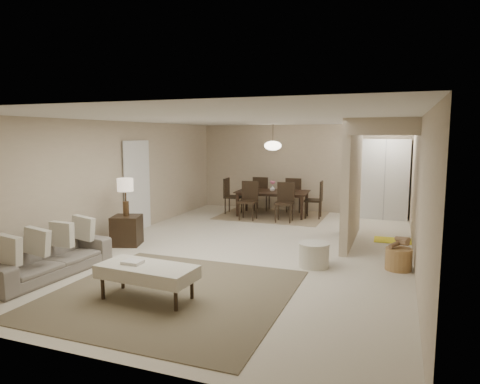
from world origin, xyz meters
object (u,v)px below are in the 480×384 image
at_px(round_pouf, 314,255).
at_px(dining_table, 272,204).
at_px(pantry_cabinet, 385,179).
at_px(wicker_basket, 399,259).
at_px(ottoman_bench, 147,272).
at_px(sofa, 46,257).
at_px(side_table, 127,230).

distance_m(round_pouf, dining_table, 4.59).
distance_m(pantry_cabinet, wicker_basket, 4.68).
distance_m(ottoman_bench, dining_table, 6.40).
height_order(sofa, side_table, sofa).
relative_size(side_table, round_pouf, 1.14).
bearing_deg(dining_table, wicker_basket, -53.04).
height_order(pantry_cabinet, ottoman_bench, pantry_cabinet).
xyz_separation_m(ottoman_bench, side_table, (-1.99, 2.36, -0.09)).
bearing_deg(side_table, pantry_cabinet, 45.20).
height_order(pantry_cabinet, sofa, pantry_cabinet).
xyz_separation_m(sofa, round_pouf, (3.86, 1.94, -0.10)).
relative_size(ottoman_bench, dining_table, 0.71).
height_order(ottoman_bench, wicker_basket, ottoman_bench).
xyz_separation_m(side_table, dining_table, (1.87, 4.04, 0.04)).
xyz_separation_m(wicker_basket, dining_table, (-3.28, 3.84, 0.16)).
distance_m(sofa, round_pouf, 4.32).
relative_size(pantry_cabinet, ottoman_bench, 1.54).
bearing_deg(sofa, side_table, 1.64).
bearing_deg(dining_table, side_table, -118.40).
bearing_deg(wicker_basket, side_table, -177.77).
bearing_deg(wicker_basket, dining_table, 130.50).
height_order(ottoman_bench, side_table, side_table).
bearing_deg(pantry_cabinet, round_pouf, -100.81).
distance_m(ottoman_bench, round_pouf, 2.89).
bearing_deg(side_table, dining_table, 65.15).
bearing_deg(sofa, pantry_cabinet, -32.03).
bearing_deg(side_table, sofa, -91.39).
height_order(sofa, dining_table, dining_table).
relative_size(round_pouf, wicker_basket, 1.24).
height_order(pantry_cabinet, round_pouf, pantry_cabinet).
height_order(side_table, dining_table, dining_table).
height_order(ottoman_bench, round_pouf, ottoman_bench).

